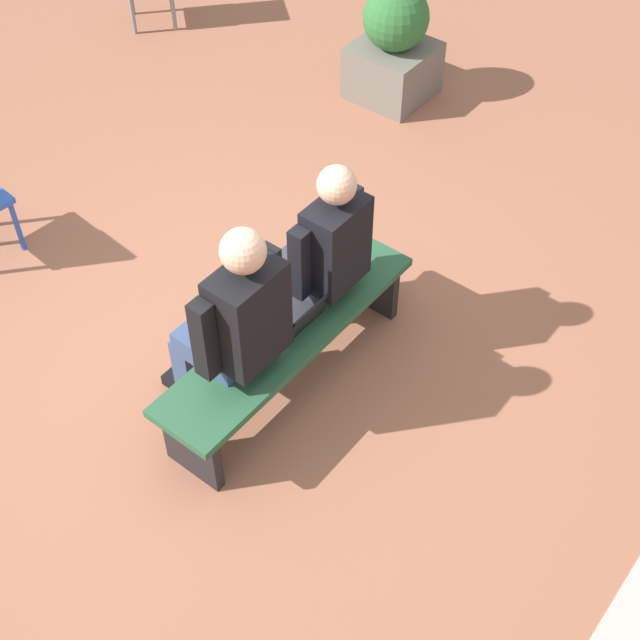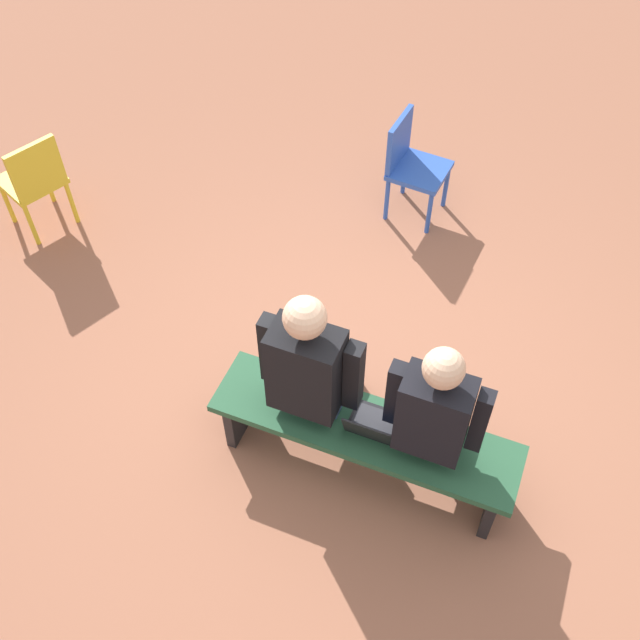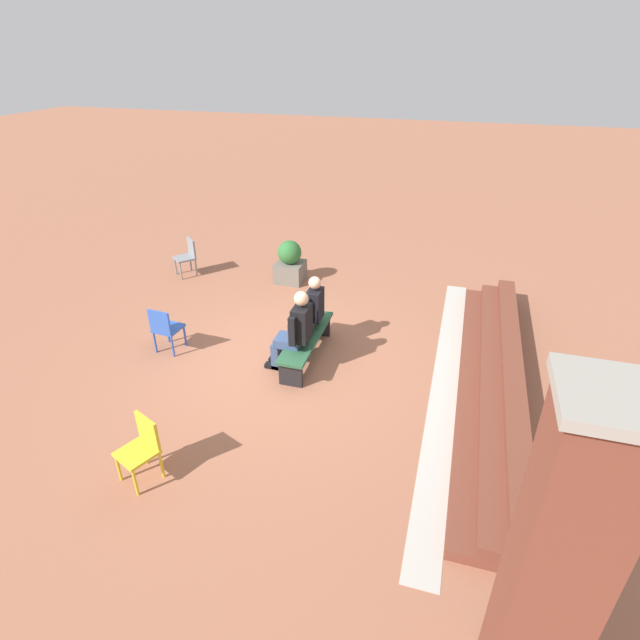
{
  "view_description": "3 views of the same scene",
  "coord_description": "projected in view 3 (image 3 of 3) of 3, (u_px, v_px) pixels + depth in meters",
  "views": [
    {
      "loc": [
        2.27,
        2.57,
        4.08
      ],
      "look_at": [
        -0.29,
        0.54,
        0.6
      ],
      "focal_mm": 50.0,
      "sensor_mm": 36.0,
      "label": 1
    },
    {
      "loc": [
        -0.85,
        2.57,
        4.11
      ],
      "look_at": [
        0.18,
        0.02,
        0.83
      ],
      "focal_mm": 42.0,
      "sensor_mm": 36.0,
      "label": 2
    },
    {
      "loc": [
        6.48,
        2.57,
        4.71
      ],
      "look_at": [
        -0.05,
        0.65,
        0.89
      ],
      "focal_mm": 28.0,
      "sensor_mm": 36.0,
      "label": 3
    }
  ],
  "objects": [
    {
      "name": "concrete_strip",
      "position": [
        445.0,
        380.0,
        7.9
      ],
      "size": [
        7.19,
        0.4,
        0.01
      ],
      "primitive_type": "cube",
      "color": "#B7B2A8",
      "rests_on": "ground"
    },
    {
      "name": "plastic_chair_by_pillar",
      "position": [
        188.0,
        255.0,
        11.26
      ],
      "size": [
        0.59,
        0.59,
        0.84
      ],
      "color": "gray",
      "rests_on": "ground"
    },
    {
      "name": "person_adult",
      "position": [
        295.0,
        329.0,
        7.84
      ],
      "size": [
        0.58,
        0.74,
        1.41
      ],
      "color": "#384C75",
      "rests_on": "ground"
    },
    {
      "name": "ground_plane",
      "position": [
        282.0,
        362.0,
        8.36
      ],
      "size": [
        60.0,
        60.0,
        0.0
      ],
      "primitive_type": "plane",
      "color": "#9E6047"
    },
    {
      "name": "bench",
      "position": [
        306.0,
        340.0,
        8.3
      ],
      "size": [
        1.8,
        0.44,
        0.45
      ],
      "color": "#285638",
      "rests_on": "ground"
    },
    {
      "name": "plastic_chair_far_right",
      "position": [
        142.0,
        446.0,
        5.96
      ],
      "size": [
        0.55,
        0.55,
        0.84
      ],
      "color": "gold",
      "rests_on": "ground"
    },
    {
      "name": "person_student",
      "position": [
        309.0,
        310.0,
        8.45
      ],
      "size": [
        0.54,
        0.69,
        1.35
      ],
      "color": "#383842",
      "rests_on": "ground"
    },
    {
      "name": "laptop",
      "position": [
        308.0,
        331.0,
        8.27
      ],
      "size": [
        0.32,
        0.29,
        0.21
      ],
      "color": "black",
      "rests_on": "bench"
    },
    {
      "name": "brick_pillar_left_of_steps",
      "position": [
        554.0,
        570.0,
        3.41
      ],
      "size": [
        0.64,
        0.64,
        3.07
      ],
      "color": "brown",
      "rests_on": "ground"
    },
    {
      "name": "brick_steps",
      "position": [
        497.0,
        380.0,
        7.63
      ],
      "size": [
        6.39,
        0.9,
        0.45
      ],
      "color": "brown",
      "rests_on": "ground"
    },
    {
      "name": "plastic_chair_near_bench_left",
      "position": [
        165.0,
        327.0,
        8.42
      ],
      "size": [
        0.45,
        0.45,
        0.84
      ],
      "color": "#2D56B7",
      "rests_on": "ground"
    },
    {
      "name": "planter",
      "position": [
        290.0,
        263.0,
        10.97
      ],
      "size": [
        0.6,
        0.6,
        0.94
      ],
      "color": "#6B665B",
      "rests_on": "ground"
    }
  ]
}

